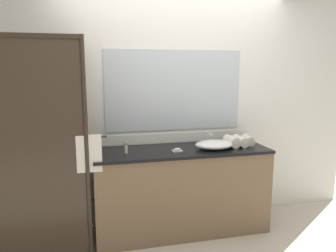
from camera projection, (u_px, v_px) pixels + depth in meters
ground_plane at (181, 230)px, 3.48m from camera, size 8.00×8.00×0.00m
wall_back_with_mirror at (174, 107)px, 3.58m from camera, size 4.40×0.06×2.60m
vanity_cabinet at (182, 190)px, 3.41m from camera, size 1.80×0.58×0.90m
shower_enclosure at (49, 149)px, 2.82m from camera, size 1.20×0.59×2.00m
sink_basin at (214, 145)px, 3.34m from camera, size 0.40×0.30×0.09m
faucet at (208, 140)px, 3.51m from camera, size 0.17×0.15×0.14m
soap_dish at (177, 150)px, 3.23m from camera, size 0.10×0.07×0.04m
amenity_bottle_lotion at (125, 145)px, 3.34m from camera, size 0.03×0.03×0.08m
amenity_bottle_shampoo at (126, 149)px, 3.15m from camera, size 0.03×0.03×0.10m
rolled_towel_near_edge at (248, 140)px, 3.53m from camera, size 0.13×0.22×0.10m
rolled_towel_middle at (240, 141)px, 3.46m from camera, size 0.11×0.23×0.11m
rolled_towel_far_edge at (232, 141)px, 3.42m from camera, size 0.13×0.21×0.12m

